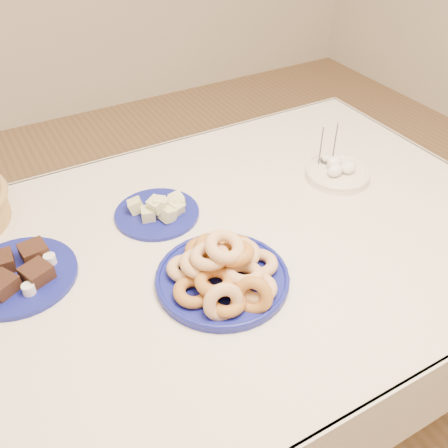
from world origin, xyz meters
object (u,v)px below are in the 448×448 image
Objects in this scene: melon_plate at (160,211)px; dining_table at (215,273)px; brownie_plate at (19,273)px; candle_holder at (325,165)px; egg_bowl at (338,173)px; donut_platter at (224,273)px.

dining_table is at bearing -67.33° from melon_plate.
dining_table is at bearing -14.25° from brownie_plate.
candle_holder is (0.48, 0.15, 0.12)m from dining_table.
egg_bowl is at bearing -92.66° from candle_holder.
dining_table is 5.57× the size of melon_plate.
dining_table is 0.23m from melon_plate.
egg_bowl is at bearing 9.97° from dining_table.
brownie_plate is 2.07× the size of candle_holder.
brownie_plate is at bearing 177.86° from egg_bowl.
candle_holder reaches higher than donut_platter.
brownie_plate is 1.51× the size of egg_bowl.
donut_platter is at bearing -31.64° from brownie_plate.
donut_platter is 2.70× the size of candle_holder.
donut_platter is 0.60m from candle_holder.
egg_bowl is (0.95, -0.04, 0.01)m from brownie_plate.
candle_holder is 0.73× the size of egg_bowl.
melon_plate is (-0.07, 0.18, 0.12)m from dining_table.
melon_plate is 0.98× the size of brownie_plate.
dining_table is at bearing 69.71° from donut_platter.
melon_plate is 1.47× the size of egg_bowl.
donut_platter reaches higher than brownie_plate.
brownie_plate is at bearing 148.36° from donut_platter.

